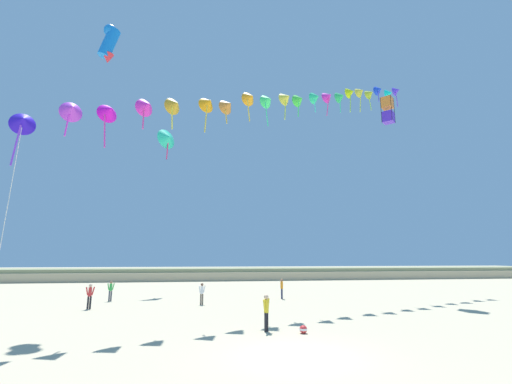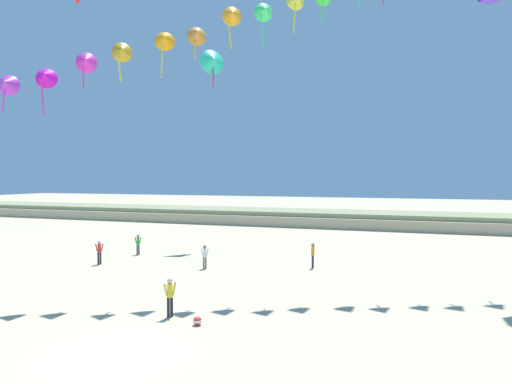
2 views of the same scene
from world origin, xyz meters
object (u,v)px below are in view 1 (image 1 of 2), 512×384
Objects in this scene: person_mid_center at (202,292)px; person_near_right at (111,289)px; large_kite_high_solo at (168,138)px; beach_ball at (303,329)px; person_near_left at (282,287)px; person_far_right at (90,294)px; large_kite_low_lead at (109,42)px; large_kite_mid_trail at (388,110)px; person_far_left at (266,310)px.

person_near_right is at bearing 156.44° from person_mid_center.
large_kite_high_solo reaches higher than beach_ball.
person_mid_center is at bearing -158.26° from person_near_left.
person_far_right reaches higher than person_near_right.
large_kite_mid_trail is (23.96, 5.23, -1.23)m from large_kite_low_lead.
person_mid_center is 0.53× the size of large_kite_low_lead.
person_mid_center is 23.60m from large_kite_mid_trail.
person_near_right is at bearing -111.32° from large_kite_high_solo.
person_mid_center is (7.27, -3.17, -0.02)m from person_near_right.
person_far_left is 24.26m from large_kite_mid_trail.
person_near_left is 13.95m from person_near_right.
person_near_left reaches higher than person_near_right.
person_far_left is 1.02× the size of person_far_right.
person_mid_center is 19.21m from large_kite_low_lead.
beach_ball is at bearing -30.49° from large_kite_low_lead.
person_far_right is 29.54m from large_kite_mid_trail.
person_near_right is at bearing 131.32° from beach_ball.
person_near_left is 1.04× the size of person_near_right.
person_far_left is 1.91m from beach_ball.
person_near_left is at bearing 81.62° from beach_ball.
large_kite_low_lead is (0.29, -6.76, 17.52)m from person_near_right.
person_near_left is 0.99× the size of person_far_right.
person_near_left is 0.56× the size of large_kite_low_lead.
large_kite_low_lead is at bearing -167.68° from large_kite_mid_trail.
large_kite_low_lead is 22.76m from beach_ball.
person_near_left is 0.66× the size of large_kite_mid_trail.
large_kite_high_solo is (2.68, 14.37, -1.87)m from large_kite_low_lead.
large_kite_mid_trail is at bearing 12.32° from large_kite_low_lead.
large_kite_mid_trail is 0.68× the size of large_kite_high_solo.
person_far_left is at bearing -70.27° from large_kite_high_solo.
large_kite_high_solo is at bearing 143.48° from person_near_left.
person_near_left reaches higher than beach_ball.
person_near_right is 0.96× the size of person_far_right.
large_kite_low_lead is at bearing -77.33° from person_far_right.
person_mid_center is (-6.67, -2.66, -0.05)m from person_near_left.
large_kite_mid_trail reaches higher than person_far_left.
large_kite_mid_trail reaches higher than large_kite_high_solo.
large_kite_high_solo reaches higher than person_far_left.
person_near_left is 0.45× the size of large_kite_high_solo.
person_far_right is 0.66× the size of large_kite_mid_trail.
person_near_right is at bearing 128.50° from person_far_left.
large_kite_high_solo reaches higher than person_mid_center.
person_near_left is 23.04m from large_kite_low_lead.
person_far_right is (-14.21, -3.74, 0.01)m from person_near_left.
person_near_left is 14.70m from person_far_right.
person_far_left is 21.12m from large_kite_low_lead.
person_far_left is 0.57× the size of large_kite_low_lead.
person_far_left is 4.69× the size of beach_ball.
large_kite_high_solo reaches higher than person_near_right.
large_kite_mid_trail is at bearing 39.71° from person_far_left.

